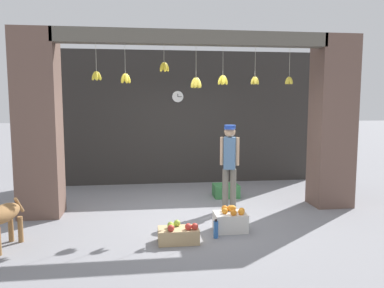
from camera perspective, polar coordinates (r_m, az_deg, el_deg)
ground_plane at (r=6.66m, az=0.43°, el=-10.70°), size 60.00×60.00×0.00m
shop_back_wall at (r=9.00m, az=-1.83°, el=4.01°), size 6.58×0.12×3.16m
shop_pillar_left at (r=6.86m, az=-22.40°, el=2.75°), size 0.70×0.60×3.16m
shop_pillar_right at (r=7.49m, az=20.61°, el=3.10°), size 0.70×0.60×3.16m
storefront_awning at (r=6.56m, az=0.24°, el=15.45°), size 4.68×0.28×0.98m
dog at (r=5.65m, az=-26.99°, el=-9.86°), size 0.41×0.88×0.66m
shopkeeper at (r=6.74m, az=5.74°, el=-2.65°), size 0.33×0.28×1.56m
fruit_crate_oranges at (r=5.86m, az=5.87°, el=-11.48°), size 0.49×0.37×0.37m
fruit_crate_apples at (r=5.39m, az=-2.08°, el=-13.57°), size 0.57×0.32×0.29m
produce_box_green at (r=7.85m, az=5.19°, el=-7.09°), size 0.52×0.41×0.26m
water_bottle at (r=5.56m, az=3.65°, el=-12.86°), size 0.07×0.07×0.27m
wall_clock at (r=8.91m, az=-2.19°, el=7.23°), size 0.28×0.03×0.28m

